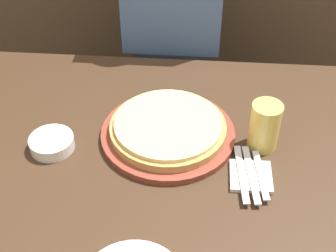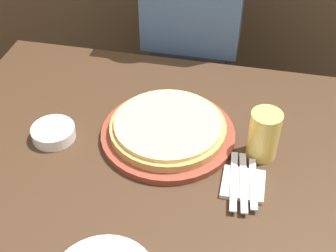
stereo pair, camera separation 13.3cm
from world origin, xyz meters
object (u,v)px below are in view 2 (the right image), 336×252
(diner_person, at_px, (191,56))
(pizza_on_board, at_px, (168,130))
(fork, at_px, (234,180))
(beer_glass, at_px, (264,133))
(dinner_knife, at_px, (243,182))
(spoon, at_px, (253,183))
(side_bowl, at_px, (53,133))

(diner_person, bearing_deg, pizza_on_board, -87.09)
(pizza_on_board, distance_m, fork, 0.25)
(beer_glass, height_order, dinner_knife, beer_glass)
(dinner_knife, bearing_deg, pizza_on_board, 147.75)
(pizza_on_board, distance_m, diner_person, 0.58)
(beer_glass, distance_m, dinner_knife, 0.15)
(beer_glass, relative_size, spoon, 0.81)
(side_bowl, distance_m, diner_person, 0.71)
(beer_glass, distance_m, side_bowl, 0.60)
(pizza_on_board, distance_m, side_bowl, 0.33)
(diner_person, bearing_deg, beer_glass, -63.01)
(fork, height_order, dinner_knife, same)
(diner_person, bearing_deg, side_bowl, -114.61)
(spoon, bearing_deg, diner_person, 111.79)
(pizza_on_board, height_order, fork, pizza_on_board)
(side_bowl, distance_m, dinner_knife, 0.56)
(fork, bearing_deg, diner_person, 108.24)
(beer_glass, relative_size, side_bowl, 1.14)
(fork, bearing_deg, spoon, 0.00)
(pizza_on_board, relative_size, diner_person, 0.29)
(beer_glass, distance_m, fork, 0.16)
(pizza_on_board, relative_size, side_bowl, 3.10)
(fork, bearing_deg, dinner_knife, 0.00)
(dinner_knife, bearing_deg, spoon, 0.00)
(beer_glass, bearing_deg, pizza_on_board, 176.60)
(pizza_on_board, distance_m, spoon, 0.29)
(beer_glass, xyz_separation_m, spoon, (-0.01, -0.13, -0.06))
(beer_glass, xyz_separation_m, dinner_knife, (-0.04, -0.13, -0.06))
(beer_glass, bearing_deg, dinner_knife, -105.91)
(dinner_knife, relative_size, spoon, 1.17)
(fork, xyz_separation_m, diner_person, (-0.24, 0.71, -0.10))
(pizza_on_board, bearing_deg, side_bowl, -167.16)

